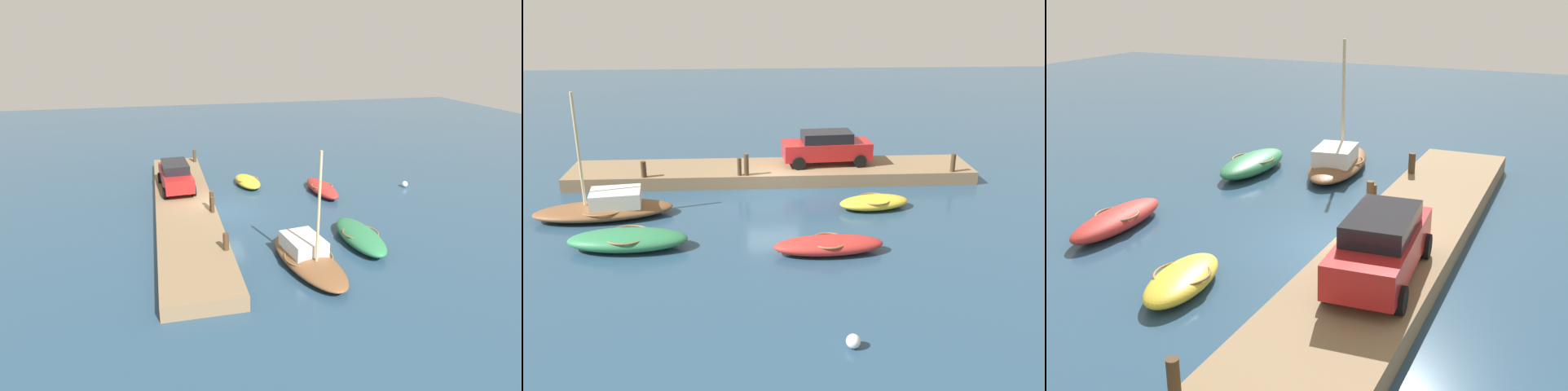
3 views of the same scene
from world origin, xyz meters
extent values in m
plane|color=navy|center=(0.00, 0.00, 0.00)|extent=(84.00, 84.00, 0.00)
cube|color=#846B4C|center=(0.00, -1.93, 0.31)|extent=(19.75, 3.14, 0.62)
ellipsoid|color=#B72D28|center=(-1.71, 6.65, 0.32)|extent=(4.02, 1.46, 0.64)
torus|color=olive|center=(-1.71, 6.65, 0.50)|extent=(1.41, 1.41, 0.07)
ellipsoid|color=brown|center=(7.13, 2.75, 0.30)|extent=(5.85, 2.79, 0.61)
torus|color=olive|center=(7.13, 2.75, 0.47)|extent=(2.38, 2.38, 0.07)
cube|color=silver|center=(6.61, 2.68, 0.82)|extent=(2.20, 1.73, 0.66)
cylinder|color=#C6B284|center=(7.82, 2.85, 2.86)|extent=(0.12, 0.12, 4.75)
ellipsoid|color=gold|center=(-4.24, 2.42, 0.28)|extent=(3.21, 1.81, 0.57)
torus|color=olive|center=(-4.24, 2.42, 0.44)|extent=(1.65, 1.65, 0.07)
ellipsoid|color=#2D7A4C|center=(5.53, 5.86, 0.36)|extent=(4.35, 1.65, 0.73)
torus|color=olive|center=(5.53, 5.86, 0.56)|extent=(1.71, 1.71, 0.07)
cylinder|color=#47331E|center=(-8.66, -0.61, 1.06)|extent=(0.22, 0.22, 0.87)
cylinder|color=#47331E|center=(1.23, -0.61, 1.15)|extent=(0.22, 0.22, 1.05)
cylinder|color=#47331E|center=(1.57, -0.61, 1.05)|extent=(0.20, 0.20, 0.85)
cylinder|color=#47331E|center=(6.02, -0.61, 1.00)|extent=(0.25, 0.25, 0.76)
cube|color=#B21E1E|center=(-2.75, -2.24, 1.35)|extent=(4.46, 1.94, 0.82)
cube|color=black|center=(-2.75, -2.24, 2.02)|extent=(2.53, 1.61, 0.51)
cylinder|color=black|center=(-1.29, -1.32, 0.94)|extent=(0.65, 0.27, 0.64)
cylinder|color=black|center=(-1.18, -2.95, 0.94)|extent=(0.65, 0.27, 0.64)
cylinder|color=black|center=(-4.33, -1.54, 0.94)|extent=(0.65, 0.27, 0.64)
cylinder|color=black|center=(-4.22, -3.17, 0.94)|extent=(0.65, 0.27, 0.64)
sphere|color=silver|center=(-1.62, 12.33, 0.20)|extent=(0.39, 0.39, 0.39)
camera|label=1|loc=(23.32, -3.10, 9.30)|focal=30.98mm
camera|label=2|loc=(0.96, 24.95, 9.04)|focal=39.16mm
camera|label=3|loc=(-15.59, -6.17, 7.24)|focal=42.48mm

